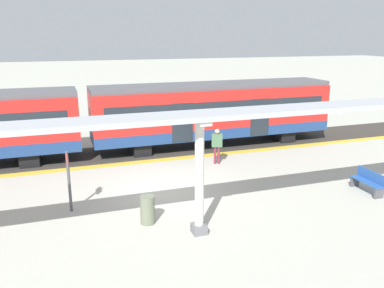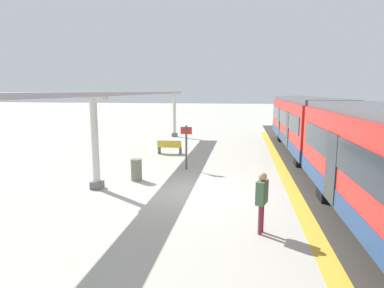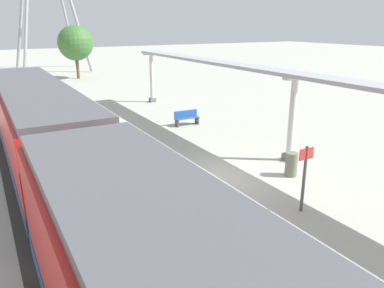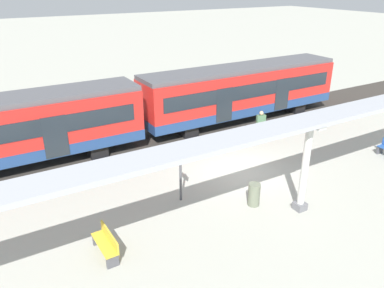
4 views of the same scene
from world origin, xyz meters
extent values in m
plane|color=#ADAC9F|center=(0.00, 0.00, 0.00)|extent=(176.00, 176.00, 0.00)
cube|color=gold|center=(-3.95, 0.00, 0.00)|extent=(0.54, 38.76, 0.01)
cube|color=#38332D|center=(-5.82, 0.00, 0.00)|extent=(3.20, 50.76, 0.01)
cube|color=navy|center=(-5.82, -9.55, 0.92)|extent=(2.63, 13.35, 0.55)
cube|color=#1E262D|center=(-4.51, -9.55, 2.25)|extent=(0.03, 12.26, 0.84)
cube|color=#1E262D|center=(-4.50, -7.33, 1.69)|extent=(0.04, 1.10, 2.00)
cube|color=black|center=(-5.82, -5.29, 0.32)|extent=(2.21, 0.90, 0.64)
cube|color=red|center=(-5.82, 4.38, 1.94)|extent=(2.60, 13.33, 2.60)
cube|color=navy|center=(-5.82, 4.38, 0.92)|extent=(2.63, 13.35, 0.55)
cube|color=#515156|center=(-5.82, 4.38, 3.36)|extent=(2.39, 13.33, 0.24)
cube|color=#1E262D|center=(-4.51, 4.38, 2.25)|extent=(0.03, 12.26, 0.84)
cube|color=#1E262D|center=(-4.50, 2.15, 1.69)|extent=(0.04, 1.10, 2.00)
cube|color=#1E262D|center=(-4.50, 6.60, 1.69)|extent=(0.04, 1.10, 2.00)
cube|color=black|center=(-5.82, 8.64, 0.32)|extent=(2.21, 0.90, 0.64)
cube|color=black|center=(-5.82, 0.11, 0.32)|extent=(2.21, 0.90, 0.64)
cube|color=slate|center=(3.77, 0.06, 0.15)|extent=(0.44, 0.44, 0.30)
cylinder|color=silver|center=(3.77, 0.06, 1.93)|extent=(0.28, 0.28, 3.25)
cube|color=silver|center=(3.77, 0.06, 3.61)|extent=(1.10, 0.36, 0.12)
cube|color=#A8AAB2|center=(3.77, -0.03, 3.75)|extent=(1.20, 30.64, 0.16)
cube|color=#4C4C51|center=(2.07, 7.49, 0.21)|extent=(0.11, 0.40, 0.42)
cube|color=gold|center=(2.48, -7.44, 0.44)|extent=(1.51, 0.47, 0.04)
cube|color=gold|center=(2.48, -7.25, 0.66)|extent=(1.50, 0.09, 0.40)
cube|color=#4C4C51|center=(3.15, -7.43, 0.21)|extent=(0.11, 0.40, 0.42)
cube|color=#4C4C51|center=(1.81, -7.46, 0.21)|extent=(0.11, 0.40, 0.42)
cylinder|color=slate|center=(2.58, -1.31, 0.48)|extent=(0.48, 0.48, 0.95)
cylinder|color=#4C4C51|center=(0.78, -3.66, 1.10)|extent=(0.10, 0.10, 2.20)
cube|color=red|center=(0.78, -3.66, 1.95)|extent=(0.56, 0.04, 0.36)
cylinder|color=maroon|center=(-2.53, 3.16, 0.43)|extent=(0.11, 0.11, 0.86)
cylinder|color=maroon|center=(-2.48, 3.32, 0.43)|extent=(0.11, 0.11, 0.86)
cube|color=#476B4B|center=(-2.50, 3.24, 1.18)|extent=(0.37, 0.54, 0.64)
sphere|color=tan|center=(-2.50, 3.24, 1.61)|extent=(0.23, 0.23, 0.23)
camera|label=1|loc=(14.35, -3.81, 6.00)|focal=37.06mm
camera|label=2|loc=(-1.92, 11.76, 3.88)|focal=30.03mm
camera|label=3|loc=(-7.56, -11.23, 5.74)|focal=34.73mm
camera|label=4|loc=(12.54, -10.04, 8.38)|focal=35.33mm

